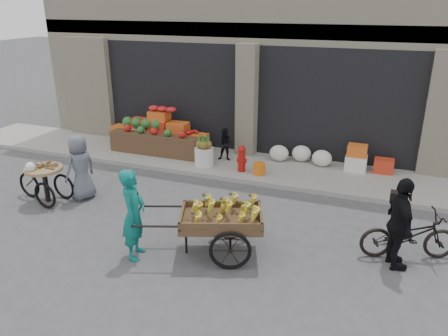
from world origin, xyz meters
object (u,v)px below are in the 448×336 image
at_px(fire_hydrant, 242,157).
at_px(tricycle_cart, 45,179).
at_px(seated_person, 226,144).
at_px(pineapple_bin, 204,157).
at_px(vendor_grey, 80,167).
at_px(orange_bucket, 259,169).
at_px(banana_cart, 218,216).
at_px(bicycle, 409,235).
at_px(vendor_woman, 134,214).
at_px(cyclist, 400,224).

xyz_separation_m(fire_hydrant, tricycle_cart, (-3.69, -3.14, 0.06)).
distance_m(seated_person, tricycle_cart, 4.82).
xyz_separation_m(pineapple_bin, vendor_grey, (-1.92, -2.74, 0.40)).
bearing_deg(orange_bucket, seated_person, 149.74).
bearing_deg(tricycle_cart, orange_bucket, 41.43).
relative_size(fire_hydrant, vendor_grey, 0.46).
bearing_deg(banana_cart, orange_bucket, 75.11).
relative_size(tricycle_cart, vendor_grey, 0.93).
bearing_deg(bicycle, pineapple_bin, 43.03).
relative_size(pineapple_bin, vendor_woman, 0.31).
bearing_deg(fire_hydrant, tricycle_cart, -139.63).
height_order(tricycle_cart, vendor_grey, vendor_grey).
bearing_deg(orange_bucket, banana_cart, -84.81).
relative_size(seated_person, cyclist, 0.56).
distance_m(seated_person, vendor_grey, 4.07).
bearing_deg(vendor_grey, vendor_woman, 71.64).
xyz_separation_m(bicycle, cyclist, (-0.20, -0.40, 0.38)).
distance_m(orange_bucket, seated_person, 1.42).
height_order(vendor_grey, cyclist, cyclist).
bearing_deg(seated_person, pineapple_bin, -133.69).
bearing_deg(vendor_grey, fire_hydrant, 148.02).
bearing_deg(pineapple_bin, orange_bucket, -3.58).
bearing_deg(pineapple_bin, bicycle, -28.07).
bearing_deg(banana_cart, tricycle_cart, 151.54).
height_order(orange_bucket, vendor_woman, vendor_woman).
distance_m(fire_hydrant, banana_cart, 3.90).
distance_m(pineapple_bin, seated_person, 0.75).
distance_m(pineapple_bin, banana_cart, 4.33).
xyz_separation_m(seated_person, tricycle_cart, (-2.99, -3.79, -0.02)).
bearing_deg(tricycle_cart, seated_person, 56.75).
xyz_separation_m(fire_hydrant, banana_cart, (0.84, -3.80, 0.25)).
height_order(vendor_woman, vendor_grey, vendor_woman).
height_order(fire_hydrant, vendor_woman, vendor_woman).
xyz_separation_m(banana_cart, vendor_grey, (-3.86, 1.11, 0.02)).
height_order(pineapple_bin, vendor_woman, vendor_woman).
height_order(orange_bucket, cyclist, cyclist).
bearing_deg(fire_hydrant, bicycle, -33.63).
height_order(fire_hydrant, seated_person, seated_person).
distance_m(banana_cart, cyclist, 3.11).
relative_size(banana_cart, tricycle_cart, 1.85).
bearing_deg(vendor_woman, tricycle_cart, 53.09).
bearing_deg(seated_person, vendor_grey, -134.73).
xyz_separation_m(vendor_woman, vendor_grey, (-2.50, 1.72, -0.07)).
relative_size(fire_hydrant, cyclist, 0.43).
bearing_deg(vendor_grey, cyclist, 102.83).
bearing_deg(bicycle, cyclist, 134.54).
xyz_separation_m(fire_hydrant, orange_bucket, (0.50, -0.05, -0.23)).
height_order(vendor_woman, tricycle_cart, vendor_woman).
bearing_deg(vendor_grey, orange_bucket, 143.20).
bearing_deg(bicycle, seated_person, 35.96).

